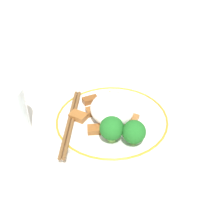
{
  "coord_description": "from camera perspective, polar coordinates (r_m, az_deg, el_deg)",
  "views": [
    {
      "loc": [
        -0.48,
        0.23,
        0.46
      ],
      "look_at": [
        0.0,
        0.0,
        0.03
      ],
      "focal_mm": 50.0,
      "sensor_mm": 36.0,
      "label": 1
    }
  ],
  "objects": [
    {
      "name": "ground_plane",
      "position": [
        0.7,
        -0.0,
        -2.22
      ],
      "size": [
        3.0,
        3.0,
        0.0
      ],
      "primitive_type": "plane",
      "color": "silver"
    },
    {
      "name": "meat_on_rice_edge",
      "position": [
        0.74,
        -4.0,
        2.23
      ],
      "size": [
        0.02,
        0.04,
        0.01
      ],
      "color": "brown",
      "rests_on": "plate"
    },
    {
      "name": "plate",
      "position": [
        0.7,
        -0.0,
        -1.64
      ],
      "size": [
        0.25,
        0.25,
        0.02
      ],
      "color": "white",
      "rests_on": "ground_plane"
    },
    {
      "name": "meat_near_front",
      "position": [
        0.75,
        0.05,
        2.63
      ],
      "size": [
        0.05,
        0.04,
        0.01
      ],
      "color": "#9E6633",
      "rests_on": "plate"
    },
    {
      "name": "meat_near_back",
      "position": [
        0.69,
        3.49,
        -1.31
      ],
      "size": [
        0.04,
        0.04,
        0.01
      ],
      "color": "#9E6633",
      "rests_on": "plate"
    },
    {
      "name": "broccoli_back_center",
      "position": [
        0.62,
        4.04,
        -3.7
      ],
      "size": [
        0.05,
        0.05,
        0.05
      ],
      "color": "#7FB756",
      "rests_on": "plate"
    },
    {
      "name": "chopsticks",
      "position": [
        0.69,
        -7.58,
        -1.76
      ],
      "size": [
        0.2,
        0.12,
        0.01
      ],
      "color": "brown",
      "rests_on": "plate"
    },
    {
      "name": "drinking_glass",
      "position": [
        0.69,
        -18.32,
        0.19
      ],
      "size": [
        0.08,
        0.08,
        0.11
      ],
      "color": "silver",
      "rests_on": "ground_plane"
    },
    {
      "name": "broccoli_back_left",
      "position": [
        0.62,
        -0.05,
        -3.05
      ],
      "size": [
        0.05,
        0.05,
        0.06
      ],
      "color": "#7FB756",
      "rests_on": "plate"
    },
    {
      "name": "meat_mid_left",
      "position": [
        0.71,
        -3.52,
        0.15
      ],
      "size": [
        0.03,
        0.03,
        0.01
      ],
      "color": "brown",
      "rests_on": "plate"
    },
    {
      "name": "meat_near_left",
      "position": [
        0.66,
        -3.27,
        -3.2
      ],
      "size": [
        0.03,
        0.04,
        0.01
      ],
      "color": "brown",
      "rests_on": "plate"
    },
    {
      "name": "meat_near_right",
      "position": [
        0.7,
        -6.17,
        -0.76
      ],
      "size": [
        0.05,
        0.04,
        0.01
      ],
      "color": "#995B28",
      "rests_on": "plate"
    },
    {
      "name": "rice_mound",
      "position": [
        0.68,
        -0.03,
        0.84
      ],
      "size": [
        0.1,
        0.09,
        0.06
      ],
      "color": "white",
      "rests_on": "plate"
    }
  ]
}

